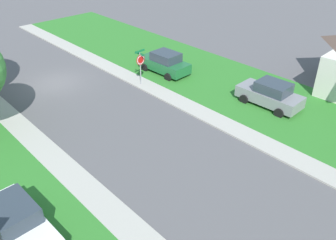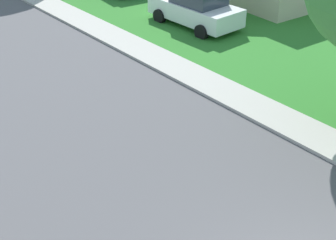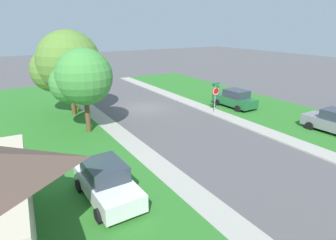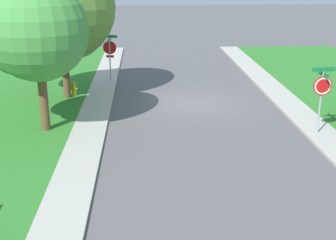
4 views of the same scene
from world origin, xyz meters
name	(u,v)px [view 3 (image 3 of 4)]	position (x,y,z in m)	size (l,w,h in m)	color
ground_plane	(145,108)	(0.00, 0.00, 0.00)	(120.00, 120.00, 0.00)	#565456
sidewalk_east	(168,173)	(4.70, 12.00, 0.05)	(1.40, 56.00, 0.10)	#ADA89E
lawn_east	(79,200)	(9.40, 12.00, 0.04)	(8.00, 56.00, 0.08)	#2D7528
sidewalk_west	(284,139)	(-4.70, 12.00, 0.05)	(1.40, 56.00, 0.10)	#ADA89E
lawn_west	(324,127)	(-9.40, 12.00, 0.04)	(8.00, 56.00, 0.08)	#2D7528
stop_sign_near_corner	(85,85)	(4.32, -4.46, 1.88)	(0.91, 0.91, 2.77)	#9E9EA3
stop_sign_far_corner	(216,93)	(-4.50, 4.77, 1.89)	(0.92, 0.92, 2.77)	#9E9EA3
car_grey_kerbside_mid	(336,122)	(-8.76, 13.10, 0.87)	(2.14, 4.35, 1.76)	gray
car_green_behind_trees	(235,99)	(-7.37, 4.25, 0.87)	(2.17, 4.37, 1.76)	#1E6033
car_white_near_corner	(107,182)	(8.23, 12.56, 0.87)	(2.13, 4.35, 1.76)	white
tree_across_left	(65,64)	(6.63, -1.42, 4.41)	(5.64, 5.25, 7.21)	brown
tree_sidewalk_near	(80,79)	(6.69, 3.52, 3.98)	(4.26, 3.96, 6.10)	brown
fire_hydrant	(77,109)	(6.03, -1.50, 0.44)	(0.38, 0.22, 0.83)	gold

